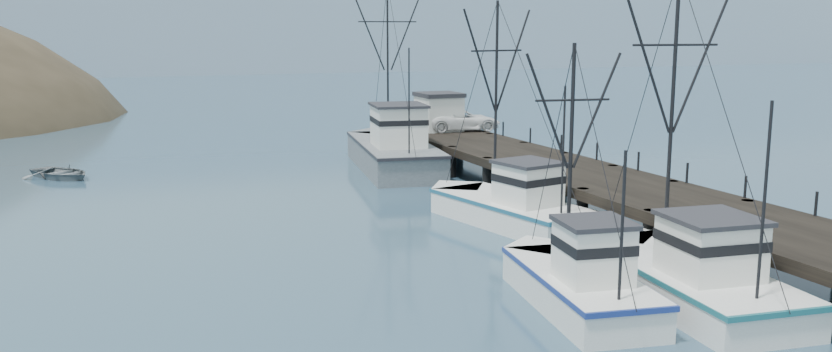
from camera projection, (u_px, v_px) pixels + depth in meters
The scene contains 10 objects.
ground at pixel (462, 347), 24.33m from camera, with size 400.00×400.00×0.00m, color #29465C.
pier at pixel (572, 174), 43.76m from camera, with size 6.00×44.00×2.00m.
distant_ridge at pixel (184, 71), 183.29m from camera, with size 360.00×40.00×26.00m, color #9EB2C6.
trawler_near at pixel (680, 274), 28.82m from camera, with size 4.91×11.71×11.74m.
trawler_mid at pixel (576, 282), 27.89m from camera, with size 4.22×9.13×9.29m.
trawler_far at pixel (507, 207), 39.63m from camera, with size 5.24×10.85×11.10m.
work_vessel at pixel (392, 151), 55.32m from camera, with size 6.64×15.52×12.93m.
pier_shed at pixel (439, 111), 59.87m from camera, with size 3.00×3.20×2.80m.
pickup_truck at pixel (463, 120), 59.81m from camera, with size 2.56×5.55×1.54m, color white.
motorboat at pixel (62, 178), 51.87m from camera, with size 3.46×4.84×1.00m, color slate.
Camera 1 is at (-9.84, -20.86, 9.39)m, focal length 35.00 mm.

